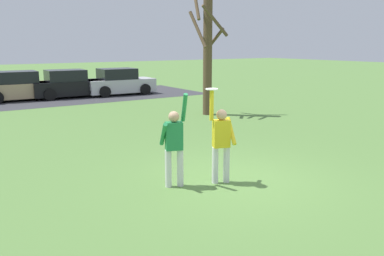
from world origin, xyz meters
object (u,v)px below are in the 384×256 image
Objects in this scene: frisbee_disc at (212,89)px; parked_car_tan at (19,87)px; person_catcher at (221,140)px; parked_car_silver at (119,83)px; parked_car_black at (68,85)px; person_defender at (174,142)px; bare_tree_tall at (207,43)px.

frisbee_disc is 0.06× the size of parked_car_tan.
parked_car_silver is at bearing -85.20° from person_catcher.
parked_car_black is at bearing 174.73° from parked_car_silver.
parked_car_silver is at bearing 73.49° from frisbee_disc.
person_defender is 1.38m from frisbee_disc.
bare_tree_tall reaches higher than person_catcher.
person_defender is at bearing 0.00° from person_catcher.
bare_tree_tall is at bearing -85.51° from parked_car_silver.
frisbee_disc is at bearing -125.06° from bare_tree_tall.
frisbee_disc reaches higher than parked_car_silver.
person_defender is at bearing -107.12° from parked_car_silver.
frisbee_disc is at bearing -93.84° from parked_car_black.
person_defender is 0.49× the size of parked_car_black.
frisbee_disc reaches higher than person_catcher.
parked_car_tan is (-1.08, 16.70, -0.25)m from person_catcher.
frisbee_disc is 16.70m from parked_car_tan.
parked_car_silver is (2.99, -0.39, 0.00)m from parked_car_black.
bare_tree_tall reaches higher than parked_car_silver.
parked_car_black is at bearing 110.13° from bare_tree_tall.
parked_car_silver is (5.49, 15.66, -0.25)m from person_defender.
parked_car_silver is at bearing 91.20° from person_defender.
person_defender reaches higher than parked_car_silver.
person_catcher reaches higher than parked_car_silver.
person_defender is at bearing -96.64° from parked_car_black.
parked_car_tan is 0.68× the size of bare_tree_tall.
parked_car_tan is (-0.10, 16.33, -0.25)m from person_defender.
parked_car_tan and parked_car_silver have the same top height.
parked_car_silver is 0.68× the size of bare_tree_tall.
person_defender is at bearing 159.46° from frisbee_disc.
parked_car_silver is at bearing 92.27° from bare_tree_tall.
frisbee_disc is at bearing -84.80° from parked_car_tan.
parked_car_tan is 2.61m from parked_car_black.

